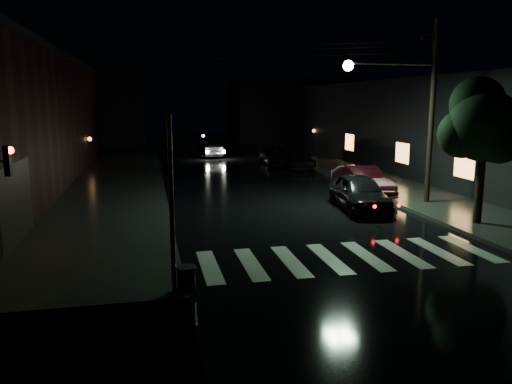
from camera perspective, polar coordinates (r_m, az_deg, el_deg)
ground at (r=14.14m, az=-0.18°, el=-8.86°), size 120.00×120.00×0.00m
sidewalk_left at (r=27.53m, az=-16.69°, el=0.35°), size 6.00×44.00×0.15m
sidewalk_right at (r=30.27m, az=12.90°, el=1.41°), size 4.00×44.00×0.15m
building_right at (r=36.86m, az=20.39°, el=7.16°), size 10.00×40.00×6.00m
building_far_left at (r=58.50m, az=-19.60°, el=9.14°), size 14.00×10.00×8.00m
building_far_right at (r=60.44m, az=3.92°, el=9.26°), size 14.00×10.00×7.00m
crosswalk at (r=15.45m, az=10.46°, el=-7.32°), size 9.00×3.00×0.01m
signal_pole_corner at (r=12.02m, az=-8.78°, el=-4.78°), size 0.68×0.61×4.20m
signal_red_facade at (r=15.62m, az=-26.50°, el=3.38°), size 0.54×0.28×0.85m
street_tree at (r=20.19m, az=24.51°, el=6.85°), size 3.10×2.90×5.40m
utility_pole at (r=23.18m, az=18.10°, el=9.73°), size 4.92×0.44×8.00m
parked_car_a at (r=21.95m, az=11.73°, el=-0.05°), size 2.27×4.67×1.54m
parked_car_b at (r=25.40m, az=12.06°, el=1.25°), size 1.72×4.49×1.46m
parked_car_c at (r=35.32m, az=4.94°, el=3.80°), size 2.25×4.56×1.27m
parked_car_d at (r=37.11m, az=2.48°, el=4.15°), size 2.19×4.62×1.27m
oncoming_car at (r=42.44m, az=-5.37°, el=5.01°), size 1.86×4.46×1.44m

